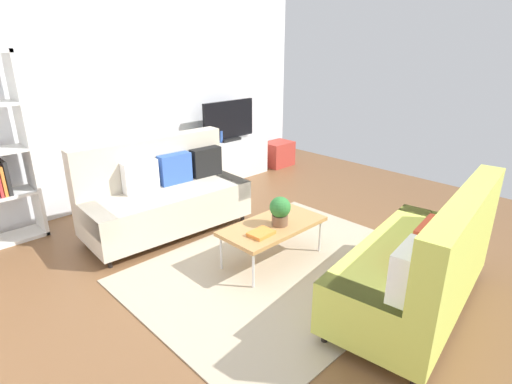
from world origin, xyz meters
name	(u,v)px	position (x,y,z in m)	size (l,w,h in m)	color
ground_plane	(269,265)	(0.00, 0.00, 0.00)	(7.68, 7.68, 0.00)	brown
wall_far	(124,97)	(0.00, 2.80, 1.45)	(6.40, 0.12, 2.90)	silver
area_rug	(283,269)	(0.04, -0.16, 0.01)	(2.90, 2.20, 0.01)	tan
couch_beige	(164,195)	(-0.30, 1.46, 0.45)	(1.95, 0.95, 1.10)	beige
couch_green	(422,263)	(0.38, -1.38, 0.45)	(1.99, 1.09, 1.10)	#C1CC51
coffee_table	(273,227)	(0.09, 0.04, 0.39)	(1.10, 0.56, 0.42)	#B7844C
tv_console	(229,159)	(1.57, 2.46, 0.32)	(1.40, 0.44, 0.64)	silver
tv	(229,121)	(1.57, 2.44, 0.95)	(1.00, 0.20, 0.64)	black
storage_trunk	(278,154)	(2.67, 2.36, 0.22)	(0.52, 0.40, 0.44)	#B2382D
potted_plant	(280,210)	(0.13, -0.02, 0.58)	(0.21, 0.21, 0.30)	brown
table_book_0	(261,233)	(-0.17, -0.05, 0.44)	(0.24, 0.18, 0.03)	orange
vase_0	(198,141)	(0.99, 2.51, 0.71)	(0.13, 0.13, 0.15)	#33B29E
bottle_0	(211,139)	(1.18, 2.42, 0.73)	(0.06, 0.06, 0.18)	red
bottle_1	(216,138)	(1.29, 2.42, 0.72)	(0.05, 0.05, 0.17)	silver
bottle_2	(221,137)	(1.38, 2.42, 0.73)	(0.06, 0.06, 0.19)	#3359B2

